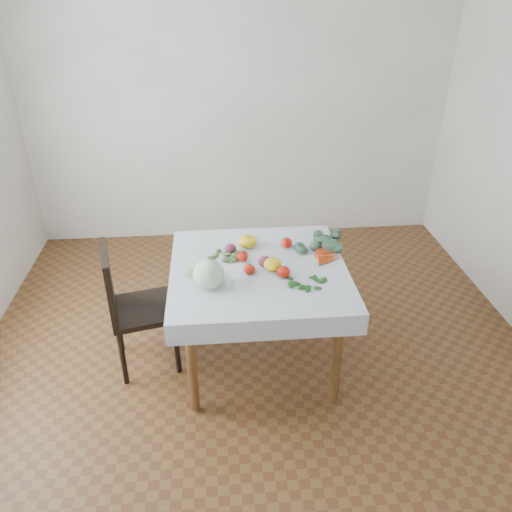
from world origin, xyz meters
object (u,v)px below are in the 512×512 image
at_px(table, 259,281).
at_px(cabbage, 208,274).
at_px(chair, 129,301).
at_px(carrot_bunch, 328,252).
at_px(heirloom_back, 248,241).

bearing_deg(table, cabbage, -148.68).
height_order(table, chair, chair).
height_order(table, carrot_bunch, carrot_bunch).
bearing_deg(cabbage, heirloom_back, 60.19).
xyz_separation_m(cabbage, carrot_bunch, (0.80, 0.33, -0.07)).
bearing_deg(table, heirloom_back, 99.87).
bearing_deg(chair, heirloom_back, 17.35).
bearing_deg(carrot_bunch, chair, -175.40).
height_order(cabbage, carrot_bunch, cabbage).
relative_size(cabbage, heirloom_back, 1.48).
height_order(chair, heirloom_back, chair).
xyz_separation_m(table, cabbage, (-0.32, -0.19, 0.19)).
distance_m(chair, heirloom_back, 0.89).
relative_size(chair, cabbage, 4.88).
bearing_deg(carrot_bunch, table, -164.56).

